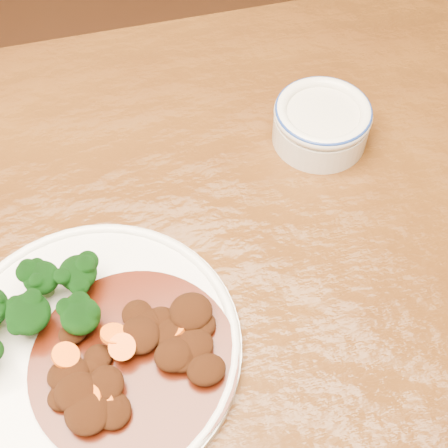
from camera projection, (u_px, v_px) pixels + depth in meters
name	position (u px, v px, depth m)	size (l,w,h in m)	color
dining_table	(90.00, 328.00, 0.76)	(1.55, 0.99, 0.75)	#522D0E
dinner_plate	(93.00, 348.00, 0.64)	(0.31, 0.31, 0.02)	white
broccoli_florets	(28.00, 308.00, 0.63)	(0.15, 0.10, 0.05)	#628C48
mince_stew	(133.00, 360.00, 0.62)	(0.21, 0.21, 0.04)	#471207
dip_bowl	(322.00, 122.00, 0.80)	(0.13, 0.13, 0.06)	silver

